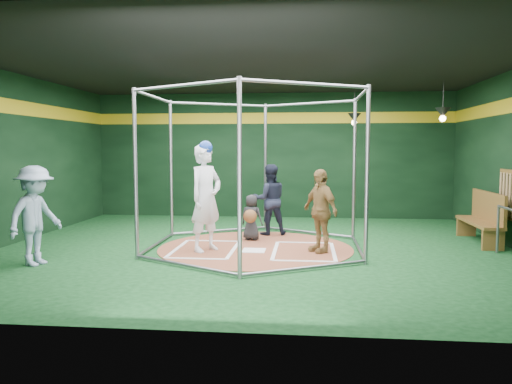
# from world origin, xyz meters

# --- Properties ---
(room_shell) EXTENTS (10.10, 9.10, 3.53)m
(room_shell) POSITION_xyz_m (0.00, 0.01, 1.75)
(room_shell) COLOR #0B3313
(room_shell) RESTS_ON ground
(clay_disc) EXTENTS (3.80, 3.80, 0.01)m
(clay_disc) POSITION_xyz_m (0.00, 0.00, 0.01)
(clay_disc) COLOR brown
(clay_disc) RESTS_ON ground
(home_plate) EXTENTS (0.43, 0.43, 0.01)m
(home_plate) POSITION_xyz_m (0.00, -0.30, 0.02)
(home_plate) COLOR white
(home_plate) RESTS_ON clay_disc
(batter_box_left) EXTENTS (1.17, 1.77, 0.01)m
(batter_box_left) POSITION_xyz_m (-0.95, -0.25, 0.02)
(batter_box_left) COLOR white
(batter_box_left) RESTS_ON clay_disc
(batter_box_right) EXTENTS (1.17, 1.77, 0.01)m
(batter_box_right) POSITION_xyz_m (0.95, -0.25, 0.02)
(batter_box_right) COLOR white
(batter_box_right) RESTS_ON clay_disc
(batting_cage) EXTENTS (4.05, 4.67, 3.00)m
(batting_cage) POSITION_xyz_m (-0.00, -0.00, 1.50)
(batting_cage) COLOR gray
(batting_cage) RESTS_ON ground
(bat_rack) EXTENTS (0.07, 1.25, 0.98)m
(bat_rack) POSITION_xyz_m (4.93, 0.40, 1.05)
(bat_rack) COLOR brown
(bat_rack) RESTS_ON room_shell
(pendant_lamp_near) EXTENTS (0.34, 0.34, 0.90)m
(pendant_lamp_near) POSITION_xyz_m (2.20, 3.60, 2.74)
(pendant_lamp_near) COLOR black
(pendant_lamp_near) RESTS_ON room_shell
(pendant_lamp_far) EXTENTS (0.34, 0.34, 0.90)m
(pendant_lamp_far) POSITION_xyz_m (4.00, 2.00, 2.74)
(pendant_lamp_far) COLOR black
(pendant_lamp_far) RESTS_ON room_shell
(batter_figure) EXTENTS (0.81, 0.88, 2.08)m
(batter_figure) POSITION_xyz_m (-0.90, -0.38, 1.04)
(batter_figure) COLOR silver
(batter_figure) RESTS_ON clay_disc
(visitor_leopard) EXTENTS (0.85, 0.96, 1.56)m
(visitor_leopard) POSITION_xyz_m (1.24, -0.26, 0.79)
(visitor_leopard) COLOR tan
(visitor_leopard) RESTS_ON clay_disc
(catcher_figure) EXTENTS (0.54, 0.60, 0.97)m
(catcher_figure) POSITION_xyz_m (-0.17, 0.81, 0.50)
(catcher_figure) COLOR black
(catcher_figure) RESTS_ON clay_disc
(umpire) EXTENTS (0.90, 0.77, 1.58)m
(umpire) POSITION_xyz_m (0.16, 1.53, 0.80)
(umpire) COLOR black
(umpire) RESTS_ON clay_disc
(bystander_blue) EXTENTS (0.88, 1.20, 1.67)m
(bystander_blue) POSITION_xyz_m (-3.52, -1.77, 0.83)
(bystander_blue) COLOR #8BA1B8
(bystander_blue) RESTS_ON ground
(dugout_bench) EXTENTS (0.43, 1.82, 1.06)m
(dugout_bench) POSITION_xyz_m (4.63, 1.05, 0.54)
(dugout_bench) COLOR brown
(dugout_bench) RESTS_ON ground
(steel_railing) EXTENTS (0.05, 1.06, 0.91)m
(steel_railing) POSITION_xyz_m (4.55, -0.48, 0.61)
(steel_railing) COLOR gray
(steel_railing) RESTS_ON ground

